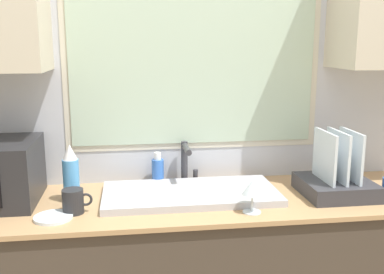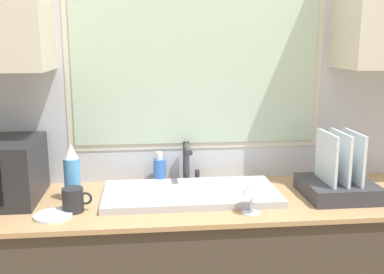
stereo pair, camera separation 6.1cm
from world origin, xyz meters
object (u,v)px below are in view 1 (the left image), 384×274
at_px(dish_rack, 336,180).
at_px(faucet, 186,159).
at_px(mug_near_sink, 74,201).
at_px(spray_bottle, 71,174).
at_px(soap_bottle, 158,171).
at_px(wine_glass, 252,189).

bearing_deg(dish_rack, faucet, 158.74).
height_order(faucet, mug_near_sink, faucet).
bearing_deg(mug_near_sink, dish_rack, 3.25).
distance_m(dish_rack, mug_near_sink, 1.13).
relative_size(spray_bottle, soap_bottle, 1.60).
bearing_deg(wine_glass, soap_bottle, 129.52).
bearing_deg(spray_bottle, wine_glass, -17.75).
height_order(faucet, wine_glass, faucet).
bearing_deg(mug_near_sink, soap_bottle, 42.73).
height_order(spray_bottle, mug_near_sink, spray_bottle).
height_order(dish_rack, wine_glass, dish_rack).
height_order(dish_rack, spray_bottle, dish_rack).
xyz_separation_m(spray_bottle, mug_near_sink, (0.02, -0.14, -0.07)).
bearing_deg(wine_glass, dish_rack, 20.23).
bearing_deg(wine_glass, spray_bottle, 162.25).
xyz_separation_m(spray_bottle, soap_bottle, (0.38, 0.19, -0.05)).
height_order(soap_bottle, mug_near_sink, soap_bottle).
bearing_deg(soap_bottle, faucet, -6.81).
bearing_deg(faucet, mug_near_sink, -147.46).
bearing_deg(dish_rack, mug_near_sink, -176.75).
distance_m(soap_bottle, wine_glass, 0.55).
xyz_separation_m(soap_bottle, wine_glass, (0.35, -0.42, 0.03)).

